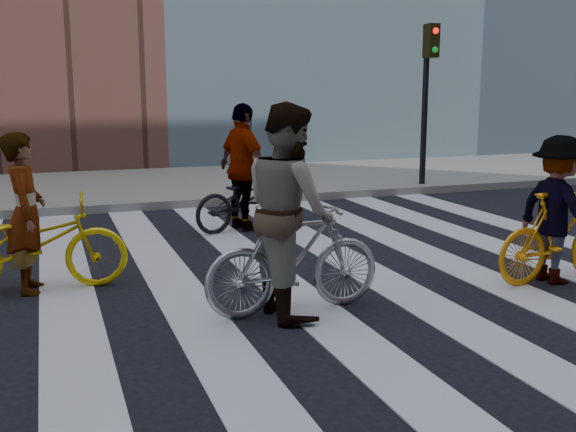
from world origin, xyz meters
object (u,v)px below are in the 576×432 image
bike_yellow_right (559,237)px  bike_silver_mid (294,258)px  rider_mid (289,210)px  rider_rear (243,167)px  bike_yellow_left (33,244)px  rider_left (26,213)px  rider_right (558,210)px  traffic_signal (428,78)px  bike_dark_rear (247,199)px

bike_yellow_right → bike_silver_mid: bearing=85.7°
rider_mid → bike_yellow_right: bearing=-92.5°
bike_silver_mid → rider_rear: rider_rear is taller
bike_yellow_left → rider_rear: size_ratio=1.01×
rider_left → rider_rear: size_ratio=0.88×
bike_silver_mid → rider_right: 3.05m
traffic_signal → bike_silver_mid: size_ratio=1.90×
traffic_signal → bike_silver_mid: (-5.15, -6.19, -1.75)m
traffic_signal → bike_dark_rear: (-4.48, -2.38, -1.81)m
rider_mid → rider_rear: bearing=-12.4°
traffic_signal → bike_dark_rear: bearing=-152.0°
traffic_signal → rider_mid: (-5.20, -6.19, -1.29)m
bike_dark_rear → traffic_signal: bearing=-79.9°
traffic_signal → bike_yellow_right: 6.76m
bike_silver_mid → rider_right: bearing=-92.6°
bike_dark_rear → rider_left: 3.77m
rider_left → bike_dark_rear: bearing=-50.3°
bike_dark_rear → bike_silver_mid: bearing=152.3°
bike_silver_mid → bike_dark_rear: 3.87m
rider_rear → bike_dark_rear: bearing=-107.8°
rider_rear → bike_silver_mid: bearing=153.0°
rider_right → bike_yellow_right: bearing=-94.3°
bike_yellow_right → rider_right: size_ratio=1.04×
rider_left → rider_rear: 3.72m
bike_yellow_right → rider_mid: (-3.13, 0.00, 0.49)m
traffic_signal → bike_yellow_left: 8.94m
bike_dark_rear → rider_rear: bearing=72.2°
bike_yellow_right → rider_right: rider_right is taller
rider_mid → rider_left: bearing=53.2°
rider_mid → rider_right: bearing=-92.5°
traffic_signal → bike_silver_mid: bearing=-129.7°
bike_silver_mid → rider_rear: bearing=-11.7°
bike_silver_mid → rider_rear: 3.88m
bike_dark_rear → bike_yellow_right: bearing=-165.4°
traffic_signal → bike_silver_mid: 8.24m
rider_left → rider_right: 5.61m
traffic_signal → rider_rear: 5.29m
bike_yellow_right → rider_mid: bearing=85.7°
bike_dark_rear → rider_mid: bearing=151.5°
bike_yellow_left → bike_yellow_right: 5.61m
bike_yellow_right → rider_left: (-5.44, 1.57, 0.33)m
bike_yellow_right → bike_dark_rear: bearing=28.2°
bike_dark_rear → rider_left: rider_left is taller
rider_left → rider_mid: size_ratio=0.84×
traffic_signal → bike_yellow_left: (-7.45, -4.62, -1.78)m
bike_dark_rear → rider_rear: size_ratio=0.94×
bike_yellow_left → rider_left: rider_left is taller
bike_yellow_left → bike_dark_rear: (2.97, 2.24, -0.03)m
rider_left → bike_yellow_left: bearing=-86.8°
rider_rear → rider_right: bearing=-165.4°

